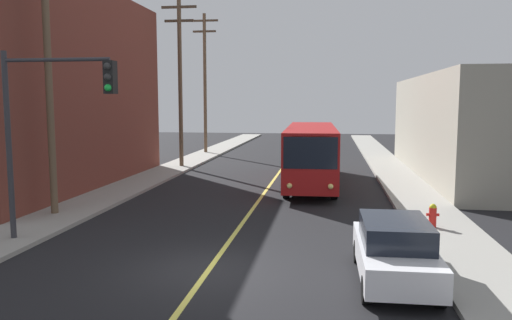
{
  "coord_description": "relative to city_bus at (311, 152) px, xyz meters",
  "views": [
    {
      "loc": [
        3.21,
        -13.07,
        4.57
      ],
      "look_at": [
        0.0,
        8.93,
        2.0
      ],
      "focal_mm": 35.62,
      "sensor_mm": 36.0,
      "label": 1
    }
  ],
  "objects": [
    {
      "name": "utility_pole_near",
      "position": [
        -9.8,
        -9.45,
        4.25
      ],
      "size": [
        2.4,
        0.28,
        10.8
      ],
      "color": "brown",
      "rests_on": "sidewalk_left"
    },
    {
      "name": "traffic_signal_left_corner",
      "position": [
        -7.61,
        -13.11,
        2.49
      ],
      "size": [
        3.75,
        0.48,
        6.0
      ],
      "color": "#2D2D33",
      "rests_on": "sidewalk_left"
    },
    {
      "name": "lane_stripe_center",
      "position": [
        -2.2,
        0.13,
        -1.81
      ],
      "size": [
        0.16,
        60.0,
        0.01
      ],
      "primitive_type": "cube",
      "color": "#D8CC4C",
      "rests_on": "ground"
    },
    {
      "name": "sidewalk_left",
      "position": [
        -9.45,
        -4.87,
        -1.74
      ],
      "size": [
        2.5,
        90.0,
        0.15
      ],
      "primitive_type": "cube",
      "color": "gray",
      "rests_on": "ground"
    },
    {
      "name": "ground_plane",
      "position": [
        -2.2,
        -14.87,
        -1.82
      ],
      "size": [
        120.0,
        120.0,
        0.0
      ],
      "primitive_type": "plane",
      "color": "black"
    },
    {
      "name": "utility_pole_far",
      "position": [
        -9.77,
        15.33,
        4.81
      ],
      "size": [
        2.4,
        0.28,
        11.89
      ],
      "color": "brown",
      "rests_on": "sidewalk_left"
    },
    {
      "name": "utility_pole_mid",
      "position": [
        -9.13,
        5.8,
        4.51
      ],
      "size": [
        2.4,
        0.28,
        11.3
      ],
      "color": "brown",
      "rests_on": "sidewalk_left"
    },
    {
      "name": "fire_hydrant",
      "position": [
        4.65,
        -9.69,
        -1.23
      ],
      "size": [
        0.44,
        0.26,
        0.84
      ],
      "color": "red",
      "rests_on": "sidewalk_right"
    },
    {
      "name": "sidewalk_right",
      "position": [
        5.05,
        -4.87,
        -1.74
      ],
      "size": [
        2.5,
        90.0,
        0.15
      ],
      "primitive_type": "cube",
      "color": "gray",
      "rests_on": "ground"
    },
    {
      "name": "parked_car_white",
      "position": [
        2.68,
        -15.11,
        -0.98
      ],
      "size": [
        1.87,
        4.42,
        1.62
      ],
      "color": "silver",
      "rests_on": "ground"
    },
    {
      "name": "building_left_brick",
      "position": [
        -15.69,
        -2.87,
        3.43
      ],
      "size": [
        10.0,
        17.28,
        10.5
      ],
      "color": "brown",
      "rests_on": "ground"
    },
    {
      "name": "city_bus",
      "position": [
        0.0,
        0.0,
        0.0
      ],
      "size": [
        2.92,
        12.22,
        3.2
      ],
      "color": "maroon",
      "rests_on": "ground"
    }
  ]
}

